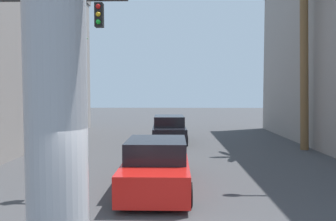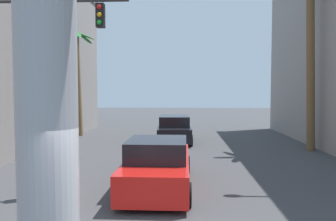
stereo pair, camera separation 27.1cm
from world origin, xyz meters
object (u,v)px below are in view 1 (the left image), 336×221
at_px(car_far, 169,130).
at_px(pedestrian_far_left, 68,128).
at_px(palm_tree_mid_right, 304,44).
at_px(palm_tree_far_left, 71,72).
at_px(car_lead, 157,165).

bearing_deg(car_far, pedestrian_far_left, -166.05).
distance_m(palm_tree_mid_right, palm_tree_far_left, 14.39).
height_order(palm_tree_mid_right, pedestrian_far_left, palm_tree_mid_right).
bearing_deg(car_far, palm_tree_mid_right, -19.36).
bearing_deg(car_lead, palm_tree_far_left, 118.35).
height_order(palm_tree_mid_right, palm_tree_far_left, palm_tree_mid_right).
relative_size(palm_tree_far_left, pedestrian_far_left, 4.28).
xyz_separation_m(car_lead, palm_tree_far_left, (-6.35, 11.77, 3.57)).
xyz_separation_m(car_lead, palm_tree_mid_right, (7.15, 6.92, 4.71)).
height_order(car_far, pedestrian_far_left, pedestrian_far_left).
bearing_deg(palm_tree_far_left, pedestrian_far_left, -75.56).
xyz_separation_m(palm_tree_mid_right, pedestrian_far_left, (-12.52, 1.05, -4.46)).
xyz_separation_m(car_far, pedestrian_far_left, (-5.59, -1.39, 0.21)).
height_order(car_lead, palm_tree_mid_right, palm_tree_mid_right).
relative_size(car_far, pedestrian_far_left, 2.73).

